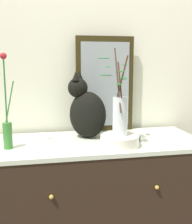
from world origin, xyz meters
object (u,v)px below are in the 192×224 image
(cat_sitting, at_px, (87,111))
(vase_glass_clear, at_px, (120,112))
(vase_slim_green, at_px, (7,125))
(mirror_leaning, at_px, (105,85))
(bowl_porcelain, at_px, (120,141))
(sideboard, at_px, (96,210))

(cat_sitting, height_order, vase_glass_clear, vase_glass_clear)
(vase_slim_green, relative_size, vase_glass_clear, 1.07)
(mirror_leaning, distance_m, bowl_porcelain, 0.49)
(mirror_leaning, xyz_separation_m, vase_glass_clear, (-0.00, -0.39, -0.13))
(mirror_leaning, xyz_separation_m, vase_slim_green, (-0.62, -0.31, -0.19))
(mirror_leaning, bearing_deg, cat_sitting, -133.28)
(sideboard, bearing_deg, cat_sitting, 116.84)
(sideboard, height_order, cat_sitting, cat_sitting)
(sideboard, distance_m, vase_slim_green, 0.79)
(sideboard, relative_size, mirror_leaning, 2.01)
(vase_slim_green, distance_m, vase_glass_clear, 0.63)
(vase_glass_clear, bearing_deg, sideboard, 128.92)
(sideboard, bearing_deg, vase_glass_clear, -51.08)
(cat_sitting, distance_m, vase_slim_green, 0.49)
(cat_sitting, distance_m, bowl_porcelain, 0.31)
(bowl_porcelain, bearing_deg, vase_glass_clear, -176.04)
(sideboard, xyz_separation_m, bowl_porcelain, (0.11, -0.14, 0.50))
(bowl_porcelain, bearing_deg, cat_sitting, 125.01)
(sideboard, distance_m, cat_sitting, 0.65)
(sideboard, xyz_separation_m, cat_sitting, (-0.04, 0.09, 0.64))
(sideboard, relative_size, vase_glass_clear, 2.66)
(mirror_leaning, bearing_deg, vase_slim_green, -153.41)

